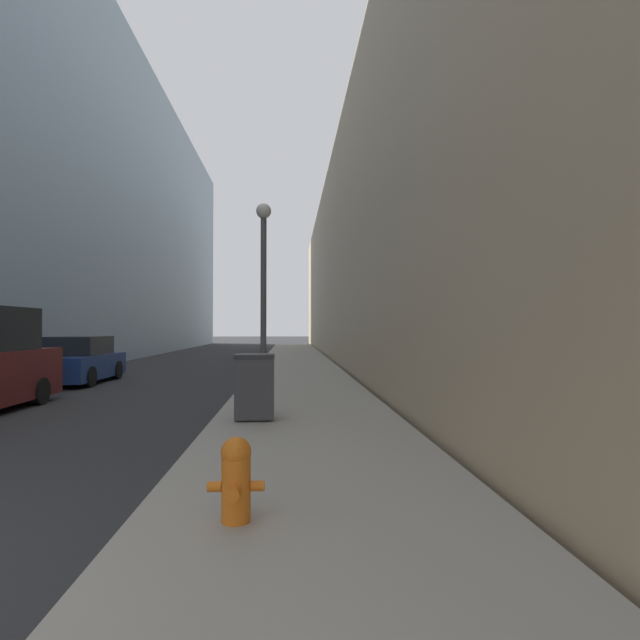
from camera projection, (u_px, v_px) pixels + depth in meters
The scene contains 7 objects.
sidewalk_right at pixel (298, 371), 20.28m from camera, with size 3.55×60.00×0.13m.
building_left_glass at pixel (20, 193), 27.48m from camera, with size 12.00×60.00×18.56m.
building_right_stone at pixel (432, 263), 28.83m from camera, with size 12.00×60.00×11.15m.
fire_hydrant at pixel (236, 477), 4.37m from camera, with size 0.50×0.38×0.74m.
trash_bin at pixel (255, 386), 9.21m from camera, with size 0.72×0.62×1.21m.
lamppost at pixel (264, 280), 14.15m from camera, with size 0.43×0.43×5.23m.
parked_sedan_near at pixel (79, 362), 16.42m from camera, with size 1.84×4.01×1.54m.
Camera 1 is at (4.87, -2.33, 1.83)m, focal length 28.00 mm.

